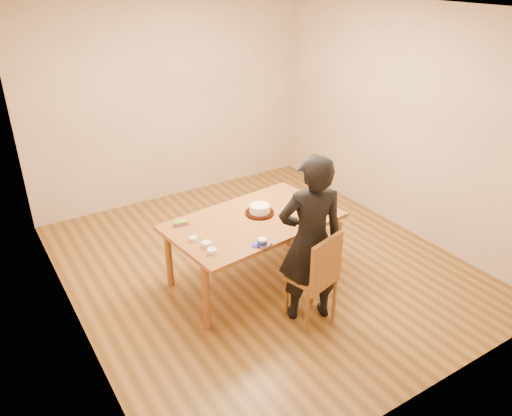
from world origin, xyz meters
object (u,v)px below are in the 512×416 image
dining_chair (311,277)px  person (310,240)px  cake_plate (260,213)px  dining_table (253,221)px  cake (260,209)px

dining_chair → person: size_ratio=0.23×
person → cake_plate: bearing=-66.4°
dining_table → person: person is taller
cake_plate → person: bearing=-87.7°
dining_table → person: (0.15, -0.73, 0.09)m
dining_table → cake: size_ratio=8.11×
dining_table → cake_plate: 0.14m
cake_plate → cake: cake is taller
dining_table → cake: cake is taller
dining_chair → cake: 0.91m
cake_plate → person: (0.03, -0.80, 0.06)m
cake_plate → dining_table: bearing=-150.5°
dining_chair → cake: (-0.03, 0.84, 0.36)m
cake → person: person is taller
person → cake: bearing=-66.4°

